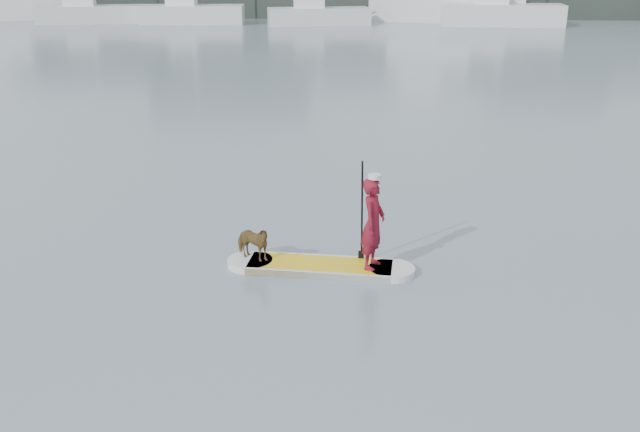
{
  "coord_description": "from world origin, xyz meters",
  "views": [
    {
      "loc": [
        1.13,
        -9.98,
        5.22
      ],
      "look_at": [
        0.59,
        1.34,
        1.0
      ],
      "focal_mm": 40.0,
      "sensor_mm": 36.0,
      "label": 1
    }
  ],
  "objects_px": {
    "paddler": "(373,223)",
    "dog": "(252,243)",
    "paddleboard": "(320,266)",
    "sailboat_c": "(191,13)",
    "sailboat_b": "(90,12)",
    "sailboat_e": "(501,13)",
    "sailboat_d": "(318,14)"
  },
  "relations": [
    {
      "from": "paddler",
      "to": "sailboat_e",
      "type": "height_order",
      "value": "sailboat_e"
    },
    {
      "from": "paddleboard",
      "to": "sailboat_e",
      "type": "xyz_separation_m",
      "value": [
        11.29,
        43.9,
        0.86
      ]
    },
    {
      "from": "paddler",
      "to": "sailboat_c",
      "type": "distance_m",
      "value": 46.0
    },
    {
      "from": "sailboat_b",
      "to": "sailboat_e",
      "type": "distance_m",
      "value": 31.04
    },
    {
      "from": "sailboat_b",
      "to": "sailboat_d",
      "type": "xyz_separation_m",
      "value": [
        17.51,
        -0.62,
        -0.04
      ]
    },
    {
      "from": "sailboat_b",
      "to": "sailboat_c",
      "type": "distance_m",
      "value": 7.87
    },
    {
      "from": "sailboat_c",
      "to": "sailboat_d",
      "type": "xyz_separation_m",
      "value": [
        9.64,
        -0.4,
        -0.03
      ]
    },
    {
      "from": "sailboat_c",
      "to": "sailboat_b",
      "type": "bearing_deg",
      "value": 174.72
    },
    {
      "from": "sailboat_d",
      "to": "paddleboard",
      "type": "bearing_deg",
      "value": -98.35
    },
    {
      "from": "sailboat_d",
      "to": "sailboat_c",
      "type": "bearing_deg",
      "value": 166.32
    },
    {
      "from": "paddleboard",
      "to": "sailboat_c",
      "type": "bearing_deg",
      "value": 110.47
    },
    {
      "from": "paddleboard",
      "to": "sailboat_c",
      "type": "xyz_separation_m",
      "value": [
        -11.89,
        44.11,
        0.76
      ]
    },
    {
      "from": "sailboat_b",
      "to": "paddler",
      "type": "bearing_deg",
      "value": -76.9
    },
    {
      "from": "paddler",
      "to": "sailboat_b",
      "type": "xyz_separation_m",
      "value": [
        -20.66,
        44.41,
        -0.08
      ]
    },
    {
      "from": "dog",
      "to": "sailboat_c",
      "type": "xyz_separation_m",
      "value": [
        -10.69,
        43.99,
        0.38
      ]
    },
    {
      "from": "paddler",
      "to": "dog",
      "type": "xyz_separation_m",
      "value": [
        -2.09,
        0.2,
        -0.47
      ]
    },
    {
      "from": "paddler",
      "to": "sailboat_e",
      "type": "distance_m",
      "value": 45.19
    },
    {
      "from": "paddleboard",
      "to": "sailboat_e",
      "type": "height_order",
      "value": "sailboat_e"
    },
    {
      "from": "paddleboard",
      "to": "sailboat_c",
      "type": "relative_size",
      "value": 0.3
    },
    {
      "from": "paddler",
      "to": "dog",
      "type": "relative_size",
      "value": 2.09
    },
    {
      "from": "paddleboard",
      "to": "paddler",
      "type": "height_order",
      "value": "paddler"
    },
    {
      "from": "dog",
      "to": "sailboat_b",
      "type": "height_order",
      "value": "sailboat_b"
    },
    {
      "from": "paddler",
      "to": "sailboat_c",
      "type": "xyz_separation_m",
      "value": [
        -12.79,
        44.19,
        -0.09
      ]
    },
    {
      "from": "sailboat_b",
      "to": "paddleboard",
      "type": "bearing_deg",
      "value": -77.83
    },
    {
      "from": "paddleboard",
      "to": "sailboat_e",
      "type": "bearing_deg",
      "value": 80.97
    },
    {
      "from": "paddler",
      "to": "dog",
      "type": "distance_m",
      "value": 2.15
    },
    {
      "from": "paddleboard",
      "to": "sailboat_b",
      "type": "xyz_separation_m",
      "value": [
        -19.75,
        44.33,
        0.77
      ]
    },
    {
      "from": "paddler",
      "to": "paddleboard",
      "type": "bearing_deg",
      "value": 102.89
    },
    {
      "from": "dog",
      "to": "sailboat_d",
      "type": "height_order",
      "value": "sailboat_d"
    },
    {
      "from": "paddleboard",
      "to": "sailboat_b",
      "type": "bearing_deg",
      "value": 119.41
    },
    {
      "from": "dog",
      "to": "sailboat_b",
      "type": "xyz_separation_m",
      "value": [
        -18.56,
        44.21,
        0.39
      ]
    },
    {
      "from": "sailboat_b",
      "to": "sailboat_c",
      "type": "bearing_deg",
      "value": -13.45
    }
  ]
}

